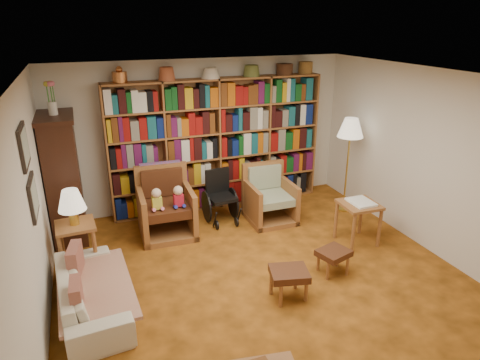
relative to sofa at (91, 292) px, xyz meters
name	(u,v)px	position (x,y,z in m)	size (l,w,h in m)	color
floor	(261,275)	(2.05, -0.04, -0.24)	(5.00, 5.00, 0.00)	#BB661C
ceiling	(265,77)	(2.05, -0.04, 2.26)	(5.00, 5.00, 0.00)	silver
wall_back	(204,134)	(2.05, 2.46, 1.01)	(5.00, 5.00, 0.00)	silver
wall_front	(411,313)	(2.05, -2.54, 1.01)	(5.00, 5.00, 0.00)	silver
wall_left	(31,218)	(-0.45, -0.04, 1.01)	(5.00, 5.00, 0.00)	silver
wall_right	(429,162)	(4.55, -0.04, 1.01)	(5.00, 5.00, 0.00)	silver
bookshelf	(218,140)	(2.25, 2.29, 0.93)	(3.60, 0.30, 2.42)	#9F6131
curio_cabinet	(63,177)	(-0.20, 1.96, 0.71)	(0.50, 0.95, 2.40)	#33160E
framed_pictures	(29,172)	(-0.43, 0.26, 1.38)	(0.03, 0.52, 0.97)	black
sofa	(91,292)	(0.00, 0.00, 0.00)	(0.65, 1.66, 0.48)	beige
sofa_throw	(95,286)	(0.05, 0.00, 0.06)	(0.79, 1.47, 0.04)	beige
cushion_left	(75,262)	(-0.13, 0.35, 0.21)	(0.12, 0.38, 0.38)	maroon
cushion_right	(77,296)	(-0.13, -0.35, 0.21)	(0.11, 0.35, 0.35)	maroon
side_table_lamp	(77,235)	(-0.10, 0.91, 0.27)	(0.50, 0.50, 0.67)	#9F6131
table_lamp	(71,201)	(-0.10, 0.91, 0.74)	(0.34, 0.34, 0.46)	gold
armchair_leather	(165,206)	(1.17, 1.62, 0.17)	(0.83, 0.89, 1.03)	#9F6131
armchair_sage	(268,199)	(2.83, 1.48, 0.10)	(0.73, 0.76, 0.90)	#9F6131
wheelchair	(220,198)	(2.08, 1.71, 0.14)	(0.48, 0.67, 0.84)	black
floor_lamp	(350,132)	(4.20, 1.34, 1.13)	(0.42, 0.42, 1.60)	gold
side_table_papers	(359,210)	(3.71, 0.27, 0.28)	(0.54, 0.54, 0.65)	#9F6131
footstool_a	(289,275)	(2.17, -0.57, 0.06)	(0.51, 0.46, 0.37)	#451F12
footstool_b	(334,255)	(2.95, -0.31, 0.03)	(0.46, 0.43, 0.33)	#451F12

